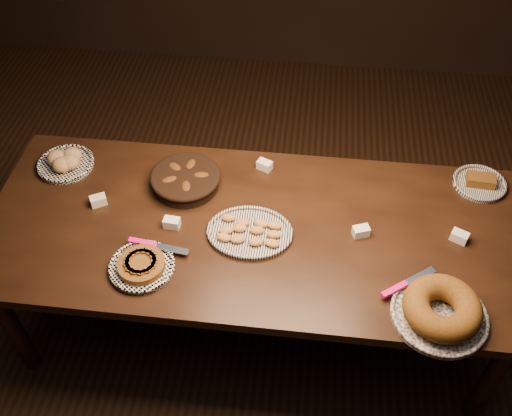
# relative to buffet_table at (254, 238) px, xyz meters

# --- Properties ---
(ground) EXTENTS (5.00, 5.00, 0.00)m
(ground) POSITION_rel_buffet_table_xyz_m (0.00, 0.00, -0.68)
(ground) COLOR black
(ground) RESTS_ON ground
(buffet_table) EXTENTS (2.40, 1.00, 0.75)m
(buffet_table) POSITION_rel_buffet_table_xyz_m (0.00, 0.00, 0.00)
(buffet_table) COLOR black
(buffet_table) RESTS_ON ground
(apple_tart_plate) EXTENTS (0.32, 0.27, 0.05)m
(apple_tart_plate) POSITION_rel_buffet_table_xyz_m (-0.43, -0.28, 0.09)
(apple_tart_plate) COLOR white
(apple_tart_plate) RESTS_ON buffet_table
(madeleine_platter) EXTENTS (0.37, 0.30, 0.04)m
(madeleine_platter) POSITION_rel_buffet_table_xyz_m (-0.01, -0.05, 0.09)
(madeleine_platter) COLOR black
(madeleine_platter) RESTS_ON buffet_table
(bundt_cake_plate) EXTENTS (0.41, 0.41, 0.12)m
(bundt_cake_plate) POSITION_rel_buffet_table_xyz_m (0.76, -0.37, 0.12)
(bundt_cake_plate) COLOR black
(bundt_cake_plate) RESTS_ON buffet_table
(croissant_basket) EXTENTS (0.40, 0.40, 0.08)m
(croissant_basket) POSITION_rel_buffet_table_xyz_m (-0.35, 0.22, 0.12)
(croissant_basket) COLOR black
(croissant_basket) RESTS_ON buffet_table
(bread_roll_plate) EXTENTS (0.27, 0.27, 0.09)m
(bread_roll_plate) POSITION_rel_buffet_table_xyz_m (-0.95, 0.28, 0.11)
(bread_roll_plate) COLOR white
(bread_roll_plate) RESTS_ON buffet_table
(loaf_plate) EXTENTS (0.25, 0.25, 0.06)m
(loaf_plate) POSITION_rel_buffet_table_xyz_m (1.02, 0.38, 0.09)
(loaf_plate) COLOR black
(loaf_plate) RESTS_ON buffet_table
(tent_cards) EXTENTS (1.68, 0.48, 0.04)m
(tent_cards) POSITION_rel_buffet_table_xyz_m (0.05, 0.09, 0.10)
(tent_cards) COLOR white
(tent_cards) RESTS_ON buffet_table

